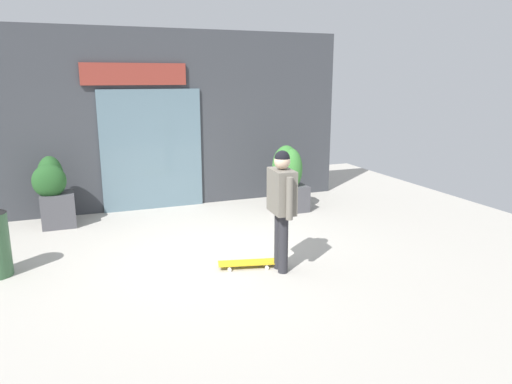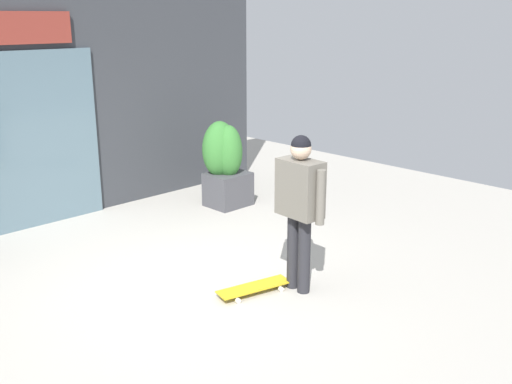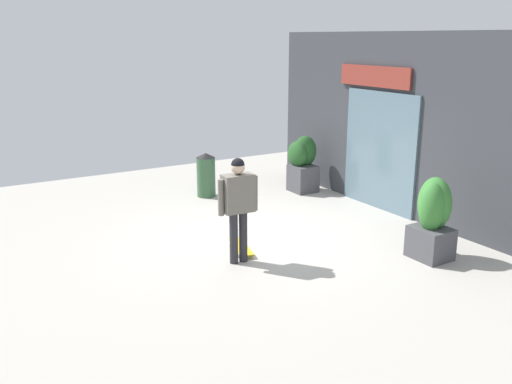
{
  "view_description": "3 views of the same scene",
  "coord_description": "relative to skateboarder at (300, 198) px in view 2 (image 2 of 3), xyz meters",
  "views": [
    {
      "loc": [
        -1.83,
        -6.4,
        2.57
      ],
      "look_at": [
        0.51,
        -0.42,
        1.02
      ],
      "focal_mm": 33.52,
      "sensor_mm": 36.0,
      "label": 1
    },
    {
      "loc": [
        -3.59,
        -4.58,
        2.76
      ],
      "look_at": [
        0.51,
        -0.42,
        1.02
      ],
      "focal_mm": 41.45,
      "sensor_mm": 36.0,
      "label": 2
    },
    {
      "loc": [
        7.71,
        -4.74,
        3.38
      ],
      "look_at": [
        0.51,
        -0.42,
        1.02
      ],
      "focal_mm": 38.97,
      "sensor_mm": 36.0,
      "label": 3
    }
  ],
  "objects": [
    {
      "name": "building_facade",
      "position": [
        -0.72,
        3.97,
        0.71
      ],
      "size": [
        7.3,
        0.31,
        3.47
      ],
      "color": "#383A3F",
      "rests_on": "ground_plane"
    },
    {
      "name": "skateboard",
      "position": [
        -0.39,
        0.26,
        -0.95
      ],
      "size": [
        0.83,
        0.4,
        0.08
      ],
      "rotation": [
        0.0,
        0.0,
        2.9
      ],
      "color": "gold",
      "rests_on": "ground_plane"
    },
    {
      "name": "planter_box_right",
      "position": [
        1.38,
        2.69,
        -0.34
      ],
      "size": [
        0.65,
        0.59,
        1.29
      ],
      "color": "#47474C",
      "rests_on": "ground_plane"
    },
    {
      "name": "ground_plane",
      "position": [
        -0.71,
        0.85,
        -1.01
      ],
      "size": [
        12.0,
        12.0,
        0.0
      ],
      "primitive_type": "plane",
      "color": "#B2ADA3"
    },
    {
      "name": "skateboarder",
      "position": [
        0.0,
        0.0,
        0.0
      ],
      "size": [
        0.29,
        0.65,
        1.65
      ],
      "rotation": [
        0.0,
        0.0,
        3.07
      ],
      "color": "#28282D",
      "rests_on": "ground_plane"
    }
  ]
}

